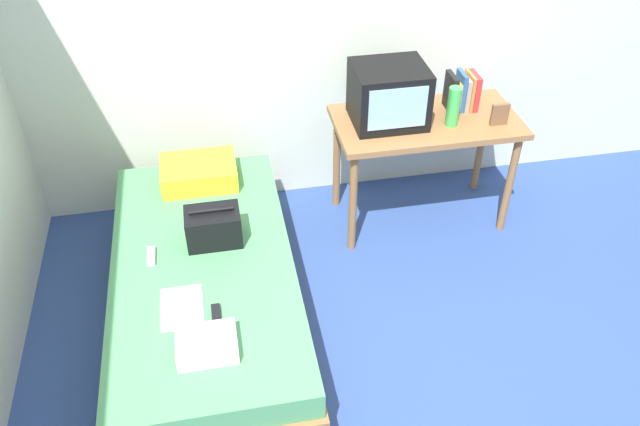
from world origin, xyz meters
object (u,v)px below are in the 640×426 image
tv (389,95)px  book_row (462,92)px  bed (207,292)px  magazine (182,307)px  picture_frame (500,114)px  pillow (199,173)px  remote_dark (216,316)px  folded_towel (207,345)px  desk (426,133)px  remote_silver (151,256)px  water_bottle (453,107)px  handbag (213,227)px

tv → book_row: tv is taller
bed → magazine: magazine is taller
picture_frame → pillow: picture_frame is taller
tv → remote_dark: tv is taller
remote_dark → folded_towel: size_ratio=0.56×
desk → pillow: bearing=178.3°
picture_frame → remote_silver: picture_frame is taller
water_bottle → remote_silver: 1.98m
picture_frame → pillow: 1.88m
desk → folded_towel: 1.98m
desk → handbag: bearing=-158.6°
picture_frame → remote_dark: bearing=-151.7°
picture_frame → water_bottle: bearing=169.2°
bed → desk: desk is taller
remote_silver → bed: bearing=-17.1°
bed → tv: 1.59m
water_bottle → pillow: bearing=175.2°
desk → magazine: bearing=-147.0°
handbag → magazine: size_ratio=1.03×
desk → folded_towel: size_ratio=4.14×
picture_frame → remote_silver: bearing=-167.4°
water_bottle → remote_silver: bearing=-164.0°
desk → water_bottle: water_bottle is taller
book_row → remote_dark: (-1.67, -1.22, -0.42)m
tv → handbag: size_ratio=1.47×
remote_dark → water_bottle: bearing=34.0°
folded_towel → remote_silver: bearing=110.7°
desk → magazine: size_ratio=4.00×
magazine → remote_silver: size_ratio=2.01×
handbag → remote_dark: (-0.03, -0.58, -0.09)m
tv → picture_frame: tv is taller
bed → picture_frame: bearing=16.6°
picture_frame → desk: bearing=160.6°
water_bottle → pillow: size_ratio=0.55×
bed → magazine: 0.42m
bed → water_bottle: size_ratio=7.96×
book_row → folded_towel: book_row is taller
pillow → handbag: bearing=-84.5°
desk → picture_frame: bearing=-19.4°
remote_dark → bed: bearing=96.7°
desk → remote_silver: bearing=-160.3°
remote_silver → pillow: bearing=66.2°
desk → magazine: (-1.58, -1.03, -0.21)m
book_row → tv: bearing=-172.4°
desk → magazine: 1.90m
handbag → magazine: handbag is taller
remote_silver → magazine: bearing=-69.5°
tv → folded_towel: tv is taller
book_row → remote_silver: 2.15m
tv → water_bottle: tv is taller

